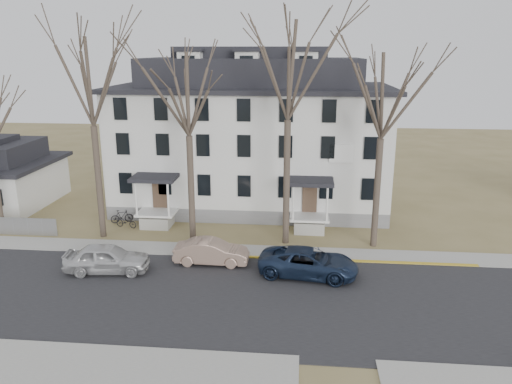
# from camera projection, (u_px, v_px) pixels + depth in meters

# --- Properties ---
(ground) EXTENTS (120.00, 120.00, 0.00)m
(ground) POSITION_uv_depth(u_px,v_px,m) (255.00, 322.00, 22.48)
(ground) COLOR olive
(ground) RESTS_ON ground
(main_road) EXTENTS (120.00, 10.00, 0.04)m
(main_road) POSITION_uv_depth(u_px,v_px,m) (259.00, 301.00, 24.40)
(main_road) COLOR #27272A
(main_road) RESTS_ON ground
(far_sidewalk) EXTENTS (120.00, 2.00, 0.08)m
(far_sidewalk) POSITION_uv_depth(u_px,v_px,m) (268.00, 253.00, 30.14)
(far_sidewalk) COLOR #A09F97
(far_sidewalk) RESTS_ON ground
(near_sidewalk_left) EXTENTS (20.00, 5.00, 0.08)m
(near_sidewalk_left) POSITION_uv_depth(u_px,v_px,m) (27.00, 382.00, 18.42)
(near_sidewalk_left) COLOR #A09F97
(near_sidewalk_left) RESTS_ON ground
(yellow_curb) EXTENTS (14.00, 0.25, 0.06)m
(yellow_curb) POSITION_uv_depth(u_px,v_px,m) (353.00, 262.00, 28.83)
(yellow_curb) COLOR gold
(yellow_curb) RESTS_ON ground
(boarding_house) EXTENTS (20.80, 12.36, 12.05)m
(boarding_house) POSITION_uv_depth(u_px,v_px,m) (252.00, 137.00, 38.38)
(boarding_house) COLOR slate
(boarding_house) RESTS_ON ground
(tree_far_left) EXTENTS (8.40, 8.40, 13.72)m
(tree_far_left) POSITION_uv_depth(u_px,v_px,m) (89.00, 75.00, 30.02)
(tree_far_left) COLOR #473B31
(tree_far_left) RESTS_ON ground
(tree_mid_left) EXTENTS (7.80, 7.80, 12.74)m
(tree_mid_left) POSITION_uv_depth(u_px,v_px,m) (187.00, 89.00, 29.68)
(tree_mid_left) COLOR #473B31
(tree_mid_left) RESTS_ON ground
(tree_center) EXTENTS (9.00, 9.00, 14.70)m
(tree_center) POSITION_uv_depth(u_px,v_px,m) (289.00, 63.00, 28.73)
(tree_center) COLOR #473B31
(tree_center) RESTS_ON ground
(tree_mid_right) EXTENTS (7.80, 7.80, 12.74)m
(tree_mid_right) POSITION_uv_depth(u_px,v_px,m) (384.00, 90.00, 28.64)
(tree_mid_right) COLOR #473B31
(tree_mid_right) RESTS_ON ground
(car_silver) EXTENTS (4.77, 2.30, 1.57)m
(car_silver) POSITION_uv_depth(u_px,v_px,m) (107.00, 259.00, 27.32)
(car_silver) COLOR silver
(car_silver) RESTS_ON ground
(car_tan) EXTENTS (4.24, 1.49, 1.39)m
(car_tan) POSITION_uv_depth(u_px,v_px,m) (211.00, 252.00, 28.43)
(car_tan) COLOR gray
(car_tan) RESTS_ON ground
(car_navy) EXTENTS (5.61, 3.14, 1.48)m
(car_navy) POSITION_uv_depth(u_px,v_px,m) (308.00, 263.00, 26.89)
(car_navy) COLOR #18253D
(car_navy) RESTS_ON ground
(bicycle_left) EXTENTS (1.67, 0.93, 0.83)m
(bicycle_left) POSITION_uv_depth(u_px,v_px,m) (126.00, 222.00, 34.25)
(bicycle_left) COLOR black
(bicycle_left) RESTS_ON ground
(bicycle_right) EXTENTS (1.60, 1.05, 0.94)m
(bicycle_right) POSITION_uv_depth(u_px,v_px,m) (122.00, 217.00, 35.20)
(bicycle_right) COLOR black
(bicycle_right) RESTS_ON ground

